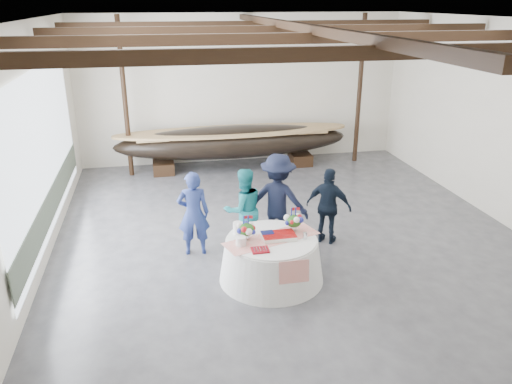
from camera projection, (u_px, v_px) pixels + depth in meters
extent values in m
cube|color=#3D3D42|center=(292.00, 240.00, 10.77)|extent=(10.00, 12.00, 0.01)
cube|color=silver|center=(242.00, 89.00, 15.44)|extent=(10.00, 0.02, 4.50)
cube|color=silver|center=(477.00, 310.00, 4.48)|extent=(10.00, 0.02, 4.50)
cube|color=silver|center=(29.00, 153.00, 9.02)|extent=(0.02, 12.00, 4.50)
cube|color=white|center=(298.00, 20.00, 9.15)|extent=(10.00, 12.00, 0.01)
cube|color=black|center=(378.00, 53.00, 6.04)|extent=(9.80, 0.12, 0.18)
cube|color=black|center=(315.00, 38.00, 8.32)|extent=(9.80, 0.12, 0.18)
cube|color=black|center=(278.00, 30.00, 10.61)|extent=(9.80, 0.12, 0.18)
cube|color=black|center=(255.00, 24.00, 12.89)|extent=(9.80, 0.12, 0.18)
cube|color=black|center=(298.00, 27.00, 9.19)|extent=(0.15, 11.76, 0.15)
cylinder|color=black|center=(125.00, 99.00, 13.96)|extent=(0.14, 0.14, 4.50)
cylinder|color=black|center=(360.00, 90.00, 15.27)|extent=(0.14, 0.14, 4.50)
cube|color=silver|center=(44.00, 151.00, 10.03)|extent=(0.02, 7.00, 3.20)
cube|color=#596654|center=(53.00, 202.00, 10.43)|extent=(0.02, 7.00, 0.60)
cube|color=black|center=(164.00, 167.00, 14.88)|extent=(0.62, 0.79, 0.35)
cube|color=black|center=(300.00, 159.00, 15.68)|extent=(0.62, 0.79, 0.35)
ellipsoid|color=black|center=(233.00, 142.00, 15.04)|extent=(7.06, 1.41, 0.97)
cube|color=#9E7A4C|center=(233.00, 133.00, 14.95)|extent=(5.65, 0.93, 0.05)
cone|color=silver|center=(271.00, 259.00, 9.14)|extent=(1.92, 1.92, 0.79)
cylinder|color=silver|center=(272.00, 239.00, 9.00)|extent=(1.63, 1.63, 0.04)
cube|color=red|center=(272.00, 238.00, 8.99)|extent=(1.86, 1.08, 0.01)
cube|color=white|center=(279.00, 236.00, 8.99)|extent=(0.60, 0.40, 0.07)
cylinder|color=white|center=(241.00, 241.00, 8.71)|extent=(0.18, 0.18, 0.16)
cylinder|color=white|center=(238.00, 228.00, 9.14)|extent=(0.18, 0.18, 0.22)
cube|color=#67090D|center=(260.00, 250.00, 8.54)|extent=(0.30, 0.24, 0.03)
cone|color=silver|center=(305.00, 235.00, 8.97)|extent=(0.09, 0.09, 0.12)
imported|color=navy|center=(193.00, 213.00, 9.91)|extent=(0.66, 0.45, 1.75)
imported|color=teal|center=(244.00, 209.00, 10.14)|extent=(0.97, 0.83, 1.73)
imported|color=black|center=(278.00, 200.00, 10.28)|extent=(1.47, 1.24, 1.97)
imported|color=black|center=(329.00, 206.00, 10.40)|extent=(1.02, 0.89, 1.65)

